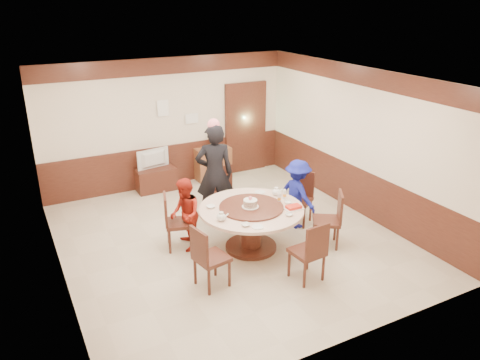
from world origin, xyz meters
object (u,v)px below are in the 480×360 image
birthday_cake (250,203)px  shrimp_platter (294,208)px  person_red (185,215)px  person_blue (298,194)px  television (155,159)px  side_cabinet (213,164)px  thermos (213,140)px  person_standing (215,174)px  banquet_table (251,220)px  tv_stand (156,179)px

birthday_cake → shrimp_platter: bearing=-29.5°
person_red → person_blue: person_blue is taller
television → person_blue: bearing=111.3°
television → person_red: bearing=72.4°
side_cabinet → thermos: 0.57m
person_standing → birthday_cake: size_ratio=6.82×
banquet_table → tv_stand: banquet_table is taller
person_standing → birthday_cake: person_standing is taller
person_standing → birthday_cake: bearing=111.1°
person_standing → person_red: person_standing is taller
person_blue → tv_stand: (-1.75, 2.86, -0.39)m
person_standing → television: size_ratio=2.57×
person_standing → shrimp_platter: (0.68, -1.59, -0.17)m
thermos → shrimp_platter: bearing=-93.1°
shrimp_platter → person_standing: bearing=113.1°
television → banquet_table: bearing=90.6°
banquet_table → person_red: 1.10m
side_cabinet → thermos: bearing=0.0°
banquet_table → person_standing: size_ratio=0.91×
person_blue → thermos: bearing=-1.2°
person_standing → side_cabinet: 2.26m
shrimp_platter → side_cabinet: (0.19, 3.59, -0.40)m
shrimp_platter → thermos: thermos is taller
tv_stand → television: television is taller
side_cabinet → birthday_cake: bearing=-103.9°
person_standing → tv_stand: person_standing is taller
television → side_cabinet: television is taller
person_red → birthday_cake: size_ratio=4.46×
person_blue → birthday_cake: (-1.17, -0.35, 0.20)m
shrimp_platter → television: (-1.20, 3.56, -0.07)m
banquet_table → tv_stand: bearing=100.8°
person_red → tv_stand: person_red is taller
shrimp_platter → person_red: bearing=150.2°
person_standing → tv_stand: (-0.52, 1.97, -0.70)m
birthday_cake → person_blue: bearing=16.7°
person_red → shrimp_platter: size_ratio=4.12×
banquet_table → shrimp_platter: (0.59, -0.36, 0.24)m
banquet_table → thermos: (0.78, 3.23, 0.41)m
birthday_cake → tv_stand: (-0.58, 3.22, -0.60)m
shrimp_platter → television: television is taller
birthday_cake → person_red: bearing=150.0°
person_standing → shrimp_platter: 1.74m
thermos → television: bearing=-178.8°
television → tv_stand: bearing=180.0°
person_red → television: bearing=-176.0°
shrimp_platter → thermos: bearing=86.9°
banquet_table → television: television is taller
thermos → person_red: bearing=-122.7°
television → thermos: bearing=171.1°
person_blue → tv_stand: bearing=23.1°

